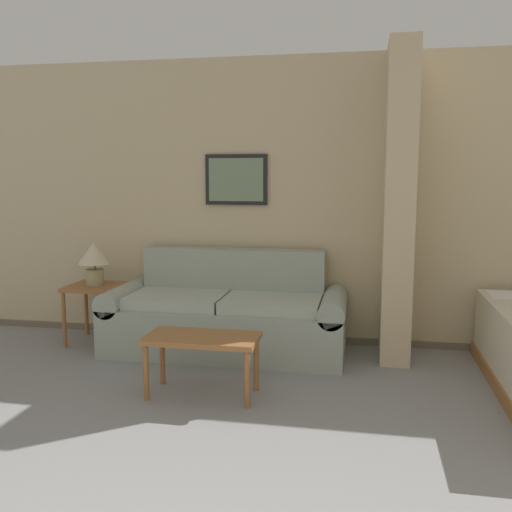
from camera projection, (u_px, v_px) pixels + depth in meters
name	position (u px, v px, depth m)	size (l,w,h in m)	color
wall_back	(321.00, 203.00, 5.20)	(7.77, 0.16, 2.60)	#CCB78E
wall_partition_pillar	(398.00, 205.00, 4.72)	(0.24, 0.61, 2.60)	#CCB78E
couch	(227.00, 316.00, 5.02)	(2.09, 0.84, 0.88)	#99A393
coffee_table	(202.00, 344.00, 3.98)	(0.79, 0.40, 0.43)	#996033
side_table	(96.00, 294.00, 5.26)	(0.48, 0.48, 0.54)	#996033
table_lamp	(94.00, 258.00, 5.21)	(0.29, 0.29, 0.40)	tan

